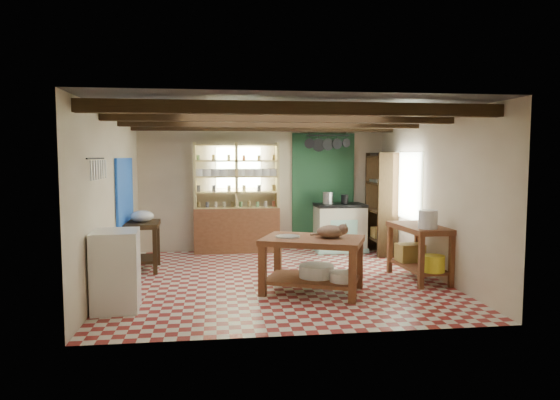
{
  "coord_description": "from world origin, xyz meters",
  "views": [
    {
      "loc": [
        -0.96,
        -7.66,
        1.93
      ],
      "look_at": [
        0.07,
        0.3,
        1.22
      ],
      "focal_mm": 32.0,
      "sensor_mm": 36.0,
      "label": 1
    }
  ],
  "objects": [
    {
      "name": "kettle_right",
      "position": [
        1.63,
        2.15,
        1.06
      ],
      "size": [
        0.15,
        0.15,
        0.19
      ],
      "primitive_type": "cylinder",
      "rotation": [
        0.0,
        0.0,
        0.02
      ],
      "color": "black",
      "rests_on": "stove"
    },
    {
      "name": "enamel_bowl",
      "position": [
        -2.2,
        0.9,
        0.92
      ],
      "size": [
        0.41,
        0.41,
        0.19
      ],
      "primitive_type": "ellipsoid",
      "rotation": [
        0.0,
        0.0,
        0.04
      ],
      "color": "silver",
      "rests_on": "prep_table"
    },
    {
      "name": "shelving_unit",
      "position": [
        -0.55,
        2.31,
        1.1
      ],
      "size": [
        1.7,
        0.34,
        2.2
      ],
      "primitive_type": "cube",
      "color": "#D4C07A",
      "rests_on": "floor"
    },
    {
      "name": "cat",
      "position": [
        0.64,
        -0.86,
        0.87
      ],
      "size": [
        0.46,
        0.38,
        0.18
      ],
      "primitive_type": "ellipsoid",
      "rotation": [
        0.0,
        0.0,
        -0.22
      ],
      "color": "#936E55",
      "rests_on": "work_table"
    },
    {
      "name": "ceiling_beams",
      "position": [
        0.0,
        0.0,
        2.48
      ],
      "size": [
        5.0,
        3.8,
        0.15
      ],
      "primitive_type": "cube",
      "color": "#362312",
      "rests_on": "ceiling"
    },
    {
      "name": "green_wall_patch",
      "position": [
        1.25,
        2.47,
        1.25
      ],
      "size": [
        1.3,
        0.04,
        2.3
      ],
      "primitive_type": "cube",
      "color": "#1B452A",
      "rests_on": "wall_back"
    },
    {
      "name": "wicker_basket",
      "position": [
        2.16,
        -0.01,
        0.37
      ],
      "size": [
        0.43,
        0.35,
        0.28
      ],
      "primitive_type": "cube",
      "rotation": [
        0.0,
        0.0,
        0.08
      ],
      "color": "olive",
      "rests_on": "right_counter"
    },
    {
      "name": "wall_front",
      "position": [
        0.0,
        -2.5,
        1.3
      ],
      "size": [
        5.0,
        0.04,
        2.6
      ],
      "primitive_type": "cube",
      "color": "beige",
      "rests_on": "floor"
    },
    {
      "name": "prep_table",
      "position": [
        -2.2,
        0.9,
        0.41
      ],
      "size": [
        0.6,
        0.84,
        0.83
      ],
      "primitive_type": "cube",
      "rotation": [
        0.0,
        0.0,
        0.04
      ],
      "color": "#362312",
      "rests_on": "floor"
    },
    {
      "name": "blue_wall_patch",
      "position": [
        -2.47,
        0.9,
        1.1
      ],
      "size": [
        0.04,
        1.4,
        1.6
      ],
      "primitive_type": "cube",
      "color": "blue",
      "rests_on": "wall_left"
    },
    {
      "name": "stove",
      "position": [
        1.53,
        2.15,
        0.49
      ],
      "size": [
        1.01,
        0.69,
        0.97
      ],
      "primitive_type": "cube",
      "rotation": [
        0.0,
        0.0,
        0.02
      ],
      "color": "beige",
      "rests_on": "floor"
    },
    {
      "name": "tall_rack",
      "position": [
        2.28,
        1.8,
        1.0
      ],
      "size": [
        0.4,
        0.86,
        2.0
      ],
      "primitive_type": "cube",
      "color": "#362312",
      "rests_on": "floor"
    },
    {
      "name": "basin_small",
      "position": [
        0.76,
        -1.08,
        0.27
      ],
      "size": [
        0.48,
        0.48,
        0.13
      ],
      "primitive_type": "cylinder",
      "rotation": [
        0.0,
        0.0,
        -0.4
      ],
      "color": "silver",
      "rests_on": "work_table"
    },
    {
      "name": "basin_large",
      "position": [
        0.45,
        -0.78,
        0.29
      ],
      "size": [
        0.66,
        0.66,
        0.17
      ],
      "primitive_type": "cylinder",
      "rotation": [
        0.0,
        0.0,
        -0.4
      ],
      "color": "silver",
      "rests_on": "work_table"
    },
    {
      "name": "right_counter",
      "position": [
        2.18,
        -0.31,
        0.43
      ],
      "size": [
        0.69,
        1.24,
        0.86
      ],
      "primitive_type": "cube",
      "rotation": [
        0.0,
        0.0,
        0.08
      ],
      "color": "brown",
      "rests_on": "floor"
    },
    {
      "name": "pot_rack",
      "position": [
        1.25,
        2.05,
        2.18
      ],
      "size": [
        0.86,
        0.12,
        0.36
      ],
      "primitive_type": "cube",
      "color": "black",
      "rests_on": "ceiling"
    },
    {
      "name": "white_bucket",
      "position": [
        2.16,
        -0.66,
        1.0
      ],
      "size": [
        0.3,
        0.3,
        0.28
      ],
      "primitive_type": "cylinder",
      "rotation": [
        0.0,
        0.0,
        0.08
      ],
      "color": "silver",
      "rests_on": "right_counter"
    },
    {
      "name": "wall_back",
      "position": [
        0.0,
        2.5,
        1.3
      ],
      "size": [
        5.0,
        0.04,
        2.6
      ],
      "primitive_type": "cube",
      "color": "beige",
      "rests_on": "floor"
    },
    {
      "name": "kettle_left",
      "position": [
        1.28,
        2.14,
        1.09
      ],
      "size": [
        0.21,
        0.21,
        0.24
      ],
      "primitive_type": "cylinder",
      "rotation": [
        0.0,
        0.0,
        0.02
      ],
      "color": "#AAAAB1",
      "rests_on": "stove"
    },
    {
      "name": "wall_right",
      "position": [
        2.5,
        0.0,
        1.3
      ],
      "size": [
        0.04,
        5.0,
        2.6
      ],
      "primitive_type": "cube",
      "color": "beige",
      "rests_on": "floor"
    },
    {
      "name": "work_table",
      "position": [
        0.39,
        -0.81,
        0.39
      ],
      "size": [
        1.63,
        1.38,
        0.78
      ],
      "primitive_type": "cube",
      "rotation": [
        0.0,
        0.0,
        -0.4
      ],
      "color": "brown",
      "rests_on": "floor"
    },
    {
      "name": "utensil_rail",
      "position": [
        -2.44,
        -1.2,
        1.78
      ],
      "size": [
        0.06,
        0.9,
        0.28
      ],
      "primitive_type": "cube",
      "color": "black",
      "rests_on": "wall_left"
    },
    {
      "name": "window_back",
      "position": [
        -0.5,
        2.48,
        1.7
      ],
      "size": [
        0.9,
        0.02,
        0.8
      ],
      "primitive_type": "cube",
      "color": "beige",
      "rests_on": "wall_back"
    },
    {
      "name": "steel_tray",
      "position": [
        0.05,
        -0.72,
        0.79
      ],
      "size": [
        0.45,
        0.45,
        0.02
      ],
      "primitive_type": "cylinder",
      "rotation": [
        0.0,
        0.0,
        -0.4
      ],
      "color": "#AAAAB1",
      "rests_on": "work_table"
    },
    {
      "name": "wall_left",
      "position": [
        -2.5,
        0.0,
        1.3
      ],
      "size": [
        0.04,
        5.0,
        2.6
      ],
      "primitive_type": "cube",
      "color": "beige",
      "rests_on": "floor"
    },
    {
      "name": "yellow_tub",
      "position": [
        2.21,
        -0.76,
        0.35
      ],
      "size": [
        0.36,
        0.36,
        0.24
      ],
      "primitive_type": "cylinder",
      "rotation": [
        0.0,
        0.0,
        0.08
      ],
      "color": "yellow",
      "rests_on": "right_counter"
    },
    {
      "name": "white_cabinet",
      "position": [
        -2.22,
        -1.27,
        0.5
      ],
      "size": [
        0.6,
        0.71,
        1.0
      ],
      "primitive_type": "cube",
      "rotation": [
        0.0,
        0.0,
        0.07
      ],
      "color": "silver",
      "rests_on": "floor"
    },
    {
      "name": "ceiling",
      "position": [
        0.0,
        0.0,
        2.6
      ],
      "size": [
        5.0,
        5.0,
        0.02
      ],
      "primitive_type": "cube",
      "color": "#414045",
      "rests_on": "wall_back"
    },
    {
      "name": "floor",
      "position": [
        0.0,
        0.0,
        -0.01
      ],
      "size": [
        5.0,
        5.0,
        0.02
      ],
      "primitive_type": "cube",
      "color": "maroon",
      "rests_on": "ground"
    },
    {
      "name": "window_right",
      "position": [
        2.48,
        1.0,
        1.4
      ],
      "size": [
        0.02,
        1.3,
        1.2
      ],
      "primitive_type": "cube",
      "color": "beige",
      "rests_on": "wall_right"
    }
  ]
}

